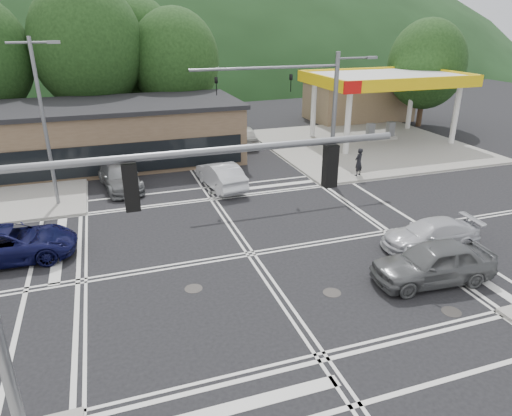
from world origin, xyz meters
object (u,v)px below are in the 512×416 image
object	(u,v)px
car_blue_west	(9,244)
car_silver_east	(430,234)
car_northbound	(120,177)
car_queue_a	(221,175)
car_queue_b	(244,135)
car_grey_center	(433,263)
pedestrian	(359,162)

from	to	relation	value
car_blue_west	car_silver_east	distance (m)	18.70
car_northbound	car_queue_a	bearing A→B (deg)	-26.05
car_queue_b	car_northbound	size ratio (longest dim) A/B	0.92
car_blue_west	car_queue_b	bearing A→B (deg)	-42.87
car_blue_west	car_grey_center	size ratio (longest dim) A/B	1.12
car_blue_west	car_northbound	world-z (taller)	car_blue_west
car_blue_west	car_grey_center	xyz separation A→B (m)	(16.20, -7.39, 0.07)
car_blue_west	pedestrian	distance (m)	20.76
car_queue_b	pedestrian	xyz separation A→B (m)	(4.59, -10.69, 0.26)
car_grey_center	car_northbound	world-z (taller)	car_grey_center
car_grey_center	car_queue_a	bearing A→B (deg)	-154.62
car_silver_east	car_queue_a	xyz separation A→B (m)	(-7.00, 11.02, 0.14)
car_queue_a	car_grey_center	bearing A→B (deg)	103.34
car_queue_b	car_silver_east	bearing A→B (deg)	103.99
car_queue_b	car_blue_west	bearing A→B (deg)	52.41
car_silver_east	pedestrian	xyz separation A→B (m)	(2.09, 9.94, 0.41)
car_queue_a	car_blue_west	bearing A→B (deg)	21.41
car_grey_center	car_queue_a	world-z (taller)	car_grey_center
car_silver_east	car_northbound	distance (m)	18.29
car_blue_west	car_silver_east	world-z (taller)	car_blue_west
car_grey_center	car_queue_b	bearing A→B (deg)	-173.89
car_grey_center	car_northbound	bearing A→B (deg)	-139.61
car_queue_b	pedestrian	distance (m)	11.64
pedestrian	car_blue_west	bearing A→B (deg)	-11.06
car_grey_center	pedestrian	xyz separation A→B (m)	(3.94, 12.42, 0.23)
car_blue_west	car_queue_b	distance (m)	22.11
car_queue_a	car_silver_east	bearing A→B (deg)	114.86
car_queue_b	pedestrian	size ratio (longest dim) A/B	2.57
car_queue_a	car_northbound	bearing A→B (deg)	-24.93
car_blue_west	car_queue_a	distance (m)	12.62
car_silver_east	car_northbound	bearing A→B (deg)	-130.51
car_queue_b	pedestrian	world-z (taller)	pedestrian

